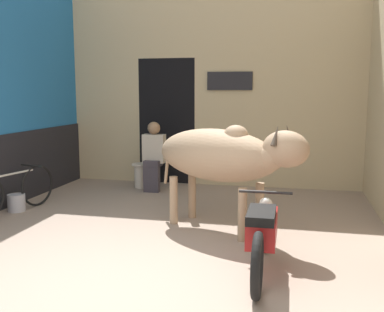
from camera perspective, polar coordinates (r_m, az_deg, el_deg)
The scene contains 8 objects.
ground_plane at distance 4.38m, azimuth -9.54°, elevation -16.24°, with size 30.00×30.00×0.00m, color gray.
wall_back_with_doorway at distance 8.83m, azimuth 0.92°, elevation 8.09°, with size 5.57×0.93×4.08m.
cow at distance 5.76m, azimuth 3.95°, elevation 0.07°, with size 2.21×1.48×1.43m.
motorcycle_near at distance 4.60m, azimuth 8.89°, elevation -9.55°, with size 0.58×1.83×0.73m.
bicycle at distance 7.17m, azimuth -21.77°, elevation -4.12°, with size 0.51×1.59×0.67m.
shopkeeper_seated at distance 8.13m, azimuth -4.92°, elevation 0.23°, with size 0.40×0.34×1.25m.
plastic_stool at distance 8.47m, azimuth -6.62°, elevation -2.38°, with size 0.30×0.30×0.46m.
bucket at distance 7.31m, azimuth -21.40°, elevation -5.55°, with size 0.26×0.26×0.26m.
Camera 1 is at (1.56, -3.67, 1.81)m, focal length 42.00 mm.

